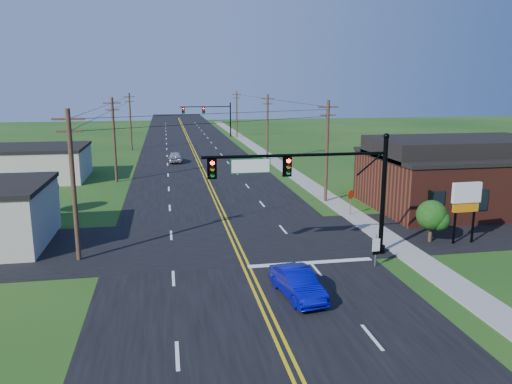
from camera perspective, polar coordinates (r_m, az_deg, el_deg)
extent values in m
plane|color=#134112|center=(22.69, 1.38, -14.85)|extent=(260.00, 260.00, 0.00)
cube|color=black|center=(70.65, -6.85, 3.73)|extent=(16.00, 220.00, 0.04)
cube|color=black|center=(33.66, -2.77, -5.62)|extent=(70.00, 10.00, 0.04)
cube|color=gray|center=(62.39, 3.41, 2.70)|extent=(2.00, 160.00, 0.08)
cylinder|color=black|center=(31.37, 14.32, -0.54)|extent=(0.28, 0.28, 7.20)
cylinder|color=black|center=(32.25, 14.00, -6.36)|extent=(0.60, 0.60, 0.50)
sphere|color=black|center=(30.79, 14.68, 6.19)|extent=(0.36, 0.36, 0.36)
cylinder|color=black|center=(29.03, 4.65, 4.21)|extent=(11.00, 0.18, 0.18)
cube|color=#056114|center=(28.55, -0.63, 3.00)|extent=(2.30, 0.06, 0.85)
cylinder|color=black|center=(100.84, -2.94, 8.37)|extent=(0.28, 0.28, 7.20)
cylinder|color=black|center=(101.12, -2.92, 6.47)|extent=(0.60, 0.60, 0.50)
sphere|color=black|center=(100.66, -2.96, 10.47)|extent=(0.36, 0.36, 0.36)
cylinder|color=black|center=(100.19, -5.83, 9.67)|extent=(10.00, 0.18, 0.18)
cube|color=#056114|center=(100.01, -7.68, 9.30)|extent=(2.30, 0.06, 0.85)
cube|color=#562318|center=(45.56, 21.90, 1.05)|extent=(14.00, 11.00, 4.40)
cube|color=black|center=(45.20, 22.13, 3.97)|extent=(14.20, 11.20, 0.30)
cube|color=beige|center=(60.28, -24.49, 2.88)|extent=(12.00, 9.00, 3.40)
cube|color=black|center=(60.04, -24.65, 4.62)|extent=(12.20, 9.20, 0.30)
cylinder|color=#392A1A|center=(30.81, -20.14, 0.57)|extent=(0.28, 0.28, 9.00)
cube|color=#392A1A|center=(30.32, -20.68, 7.81)|extent=(1.80, 0.12, 0.12)
cube|color=#392A1A|center=(30.37, -20.58, 6.49)|extent=(1.40, 0.12, 0.12)
cylinder|color=#392A1A|center=(55.35, -15.89, 5.71)|extent=(0.28, 0.28, 9.00)
cube|color=#392A1A|center=(55.07, -16.13, 9.74)|extent=(1.80, 0.12, 0.12)
cube|color=#392A1A|center=(55.10, -16.08, 9.01)|extent=(1.40, 0.12, 0.12)
cylinder|color=#392A1A|center=(82.16, -14.15, 7.78)|extent=(0.28, 0.28, 9.00)
cube|color=#392A1A|center=(81.98, -14.30, 10.49)|extent=(1.80, 0.12, 0.12)
cube|color=#392A1A|center=(82.00, -14.27, 10.00)|extent=(1.40, 0.12, 0.12)
cylinder|color=#392A1A|center=(44.42, 8.10, 4.56)|extent=(0.28, 0.28, 9.00)
cube|color=#392A1A|center=(44.08, 8.25, 9.59)|extent=(1.80, 0.12, 0.12)
cube|color=#392A1A|center=(44.12, 8.22, 8.68)|extent=(1.40, 0.12, 0.12)
cylinder|color=#392A1A|center=(69.44, 1.32, 7.39)|extent=(0.28, 0.28, 9.00)
cube|color=#392A1A|center=(69.22, 1.34, 10.61)|extent=(1.80, 0.12, 0.12)
cube|color=#392A1A|center=(69.24, 1.33, 10.03)|extent=(1.40, 0.12, 0.12)
cylinder|color=#392A1A|center=(98.94, -2.21, 8.82)|extent=(0.28, 0.28, 9.00)
cube|color=#392A1A|center=(98.78, -2.23, 11.08)|extent=(1.80, 0.12, 0.12)
cube|color=#392A1A|center=(98.80, -2.23, 10.67)|extent=(1.40, 0.12, 0.12)
cylinder|color=#392A1A|center=(50.88, 13.21, 1.24)|extent=(0.24, 0.24, 1.85)
sphere|color=#173E0E|center=(50.60, 13.30, 3.11)|extent=(3.00, 3.00, 3.00)
cylinder|color=#392A1A|center=(35.27, 19.30, -4.39)|extent=(0.24, 0.24, 1.32)
sphere|color=#173E0E|center=(34.96, 19.43, -2.51)|extent=(2.00, 2.00, 2.00)
cylinder|color=#392A1A|center=(43.98, -23.00, -1.32)|extent=(0.24, 0.24, 1.54)
sphere|color=#173E0E|center=(43.69, -23.15, 0.46)|extent=(2.40, 2.40, 2.40)
imported|color=#070A9F|center=(25.02, 4.78, -10.44)|extent=(2.07, 4.42, 1.40)
imported|color=#AFAFB4|center=(68.11, -9.23, 3.97)|extent=(1.90, 4.45, 1.50)
cylinder|color=slate|center=(29.60, 13.51, -6.54)|extent=(0.07, 0.07, 1.95)
cube|color=white|center=(29.40, 13.59, -5.48)|extent=(0.49, 0.09, 0.27)
cube|color=white|center=(29.51, 13.55, -6.14)|extent=(0.49, 0.09, 0.49)
cube|color=black|center=(29.62, 13.52, -6.80)|extent=(0.40, 0.08, 0.20)
cylinder|color=slate|center=(40.57, 10.75, -1.31)|extent=(0.09, 0.09, 1.97)
cylinder|color=#B4270A|center=(40.38, 10.80, -0.29)|extent=(0.70, 0.35, 0.75)
cylinder|color=black|center=(35.04, 21.83, -2.42)|extent=(0.16, 0.16, 4.00)
cylinder|color=black|center=(35.76, 23.65, -2.29)|extent=(0.16, 0.16, 4.00)
cube|color=silver|center=(35.09, 22.95, -0.06)|extent=(2.01, 0.36, 1.33)
cube|color=#CC720C|center=(35.30, 22.81, -1.65)|extent=(1.79, 0.31, 0.56)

